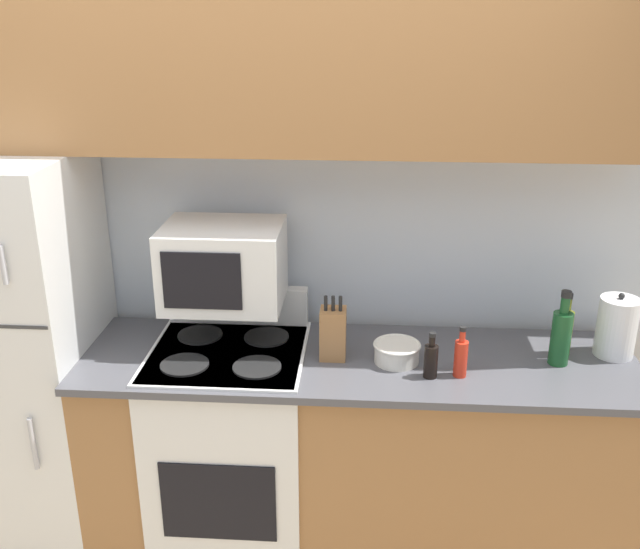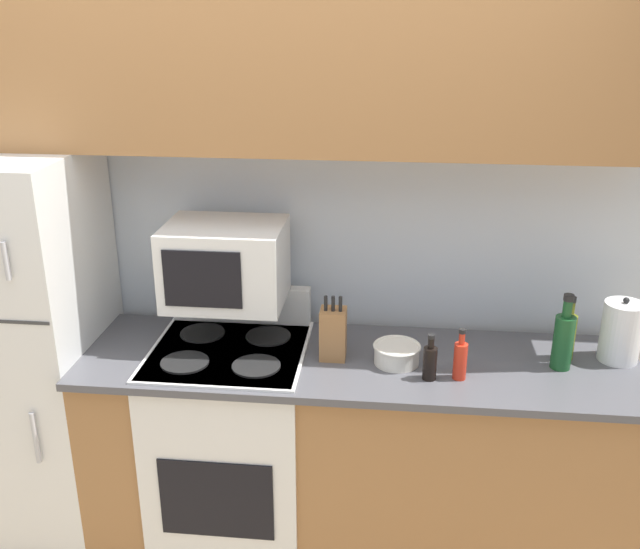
{
  "view_description": "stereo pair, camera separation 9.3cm",
  "coord_description": "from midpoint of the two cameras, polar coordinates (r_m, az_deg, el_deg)",
  "views": [
    {
      "loc": [
        0.37,
        -2.21,
        2.23
      ],
      "look_at": [
        0.2,
        0.27,
        1.29
      ],
      "focal_mm": 40.0,
      "sensor_mm": 36.0,
      "label": 1
    },
    {
      "loc": [
        0.47,
        -2.2,
        2.23
      ],
      "look_at": [
        0.2,
        0.27,
        1.29
      ],
      "focal_mm": 40.0,
      "sensor_mm": 36.0,
      "label": 2
    }
  ],
  "objects": [
    {
      "name": "lower_cabinets",
      "position": [
        3.06,
        2.03,
        -14.32
      ],
      "size": [
        2.17,
        0.63,
        0.94
      ],
      "color": "#9E6B3D",
      "rests_on": "ground_plane"
    },
    {
      "name": "microwave",
      "position": [
        2.84,
        -8.65,
        0.78
      ],
      "size": [
        0.47,
        0.37,
        0.32
      ],
      "color": "white",
      "rests_on": "stove"
    },
    {
      "name": "stove",
      "position": [
        3.1,
        -7.89,
        -13.64
      ],
      "size": [
        0.62,
        0.62,
        1.11
      ],
      "color": "white",
      "rests_on": "ground_plane"
    },
    {
      "name": "upper_cabinets",
      "position": [
        2.73,
        -5.17,
        17.47
      ],
      "size": [
        2.88,
        0.34,
        0.74
      ],
      "color": "#9E6B3D",
      "rests_on": "refrigerator"
    },
    {
      "name": "knife_block",
      "position": [
        2.76,
        0.09,
        -4.72
      ],
      "size": [
        0.1,
        0.1,
        0.26
      ],
      "color": "#9E6B3D",
      "rests_on": "lower_cabinets"
    },
    {
      "name": "kettle",
      "position": [
        2.99,
        21.83,
        -3.93
      ],
      "size": [
        0.15,
        0.15,
        0.26
      ],
      "color": "white",
      "rests_on": "lower_cabinets"
    },
    {
      "name": "bottle_soy_sauce",
      "position": [
        2.66,
        7.87,
        -6.77
      ],
      "size": [
        0.05,
        0.05,
        0.18
      ],
      "color": "black",
      "rests_on": "lower_cabinets"
    },
    {
      "name": "bottle_olive_oil",
      "position": [
        2.93,
        18.12,
        -4.3
      ],
      "size": [
        0.06,
        0.06,
        0.26
      ],
      "color": "#5B6619",
      "rests_on": "lower_cabinets"
    },
    {
      "name": "wall_back",
      "position": [
        3.07,
        -4.14,
        2.58
      ],
      "size": [
        8.0,
        0.05,
        2.55
      ],
      "color": "silver",
      "rests_on": "ground_plane"
    },
    {
      "name": "bottle_hot_sauce",
      "position": [
        2.68,
        10.23,
        -6.5
      ],
      "size": [
        0.05,
        0.05,
        0.2
      ],
      "color": "red",
      "rests_on": "lower_cabinets"
    },
    {
      "name": "bowl",
      "position": [
        2.77,
        5.2,
        -6.19
      ],
      "size": [
        0.18,
        0.18,
        0.08
      ],
      "color": "silver",
      "rests_on": "lower_cabinets"
    },
    {
      "name": "bottle_wine_green",
      "position": [
        2.85,
        17.84,
        -4.67
      ],
      "size": [
        0.08,
        0.08,
        0.3
      ],
      "color": "#194C23",
      "rests_on": "lower_cabinets"
    },
    {
      "name": "refrigerator",
      "position": [
        3.25,
        -24.29,
        -6.26
      ],
      "size": [
        0.71,
        0.66,
        1.71
      ],
      "color": "white",
      "rests_on": "ground_plane"
    }
  ]
}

